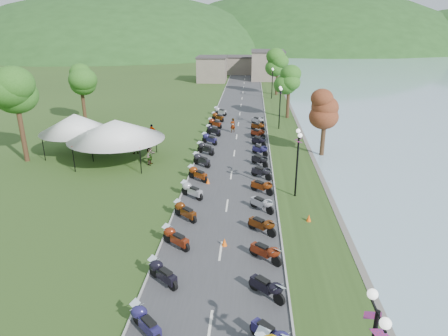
{
  "coord_description": "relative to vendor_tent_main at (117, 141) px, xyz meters",
  "views": [
    {
      "loc": [
        1.53,
        -9.68,
        12.37
      ],
      "look_at": [
        -0.5,
        20.22,
        1.3
      ],
      "focal_mm": 32.0,
      "sensor_mm": 36.0,
      "label": 1
    }
  ],
  "objects": [
    {
      "name": "far_building",
      "position": [
        8.69,
        60.17,
        0.5
      ],
      "size": [
        18.0,
        16.0,
        5.0
      ],
      "primitive_type": "cube",
      "color": "#7A6C5F",
      "rests_on": "ground"
    },
    {
      "name": "vendor_tent_main",
      "position": [
        0.0,
        0.0,
        0.0
      ],
      "size": [
        5.87,
        5.87,
        4.0
      ],
      "primitive_type": null,
      "color": "white",
      "rests_on": "ground"
    },
    {
      "name": "pedestrian_b",
      "position": [
        0.85,
        2.49,
        -2.0
      ],
      "size": [
        0.85,
        0.54,
        1.64
      ],
      "primitive_type": "imported",
      "rotation": [
        0.0,
        0.0,
        3.27
      ],
      "color": "slate",
      "rests_on": "ground"
    },
    {
      "name": "road",
      "position": [
        10.69,
        15.17,
        -1.99
      ],
      "size": [
        7.0,
        120.0,
        0.02
      ],
      "primitive_type": "cube",
      "color": "#3D3D40",
      "rests_on": "ground"
    },
    {
      "name": "pedestrian_c",
      "position": [
        -1.37,
        2.37,
        -2.0
      ],
      "size": [
        0.6,
        1.08,
        1.57
      ],
      "primitive_type": "imported",
      "rotation": [
        0.0,
        0.0,
        4.9
      ],
      "color": "slate",
      "rests_on": "ground"
    },
    {
      "name": "vendor_tent_side",
      "position": [
        -4.69,
        2.11,
        0.0
      ],
      "size": [
        4.62,
        4.62,
        4.0
      ],
      "primitive_type": null,
      "color": "white",
      "rests_on": "ground"
    },
    {
      "name": "hills_backdrop",
      "position": [
        10.69,
        175.17,
        -2.0
      ],
      "size": [
        360.0,
        120.0,
        76.0
      ],
      "primitive_type": null,
      "color": "#285621",
      "rests_on": "ground"
    },
    {
      "name": "tree_lakeside",
      "position": [
        19.27,
        3.28,
        1.58
      ],
      "size": [
        2.58,
        2.58,
        7.16
      ],
      "primitive_type": null,
      "color": "#347420",
      "rests_on": "ground"
    },
    {
      "name": "tree_park_left",
      "position": [
        -8.65,
        -0.42,
        3.5
      ],
      "size": [
        3.96,
        3.96,
        11.01
      ],
      "primitive_type": null,
      "color": "#347420",
      "rests_on": "ground"
    },
    {
      "name": "traffic_cone_near",
      "position": [
        10.87,
        -14.25,
        -1.75
      ],
      "size": [
        0.32,
        0.32,
        0.5
      ],
      "primitive_type": "cone",
      "color": "#F2590C",
      "rests_on": "ground"
    },
    {
      "name": "moto_row_right",
      "position": [
        13.13,
        -4.89,
        -1.45
      ],
      "size": [
        2.6,
        42.27,
        1.1
      ],
      "primitive_type": null,
      "color": "#331411",
      "rests_on": "ground"
    },
    {
      "name": "moto_row_left",
      "position": [
        7.99,
        -2.48,
        -1.45
      ],
      "size": [
        2.6,
        47.24,
        1.1
      ],
      "primitive_type": null,
      "color": "#331411",
      "rests_on": "ground"
    },
    {
      "name": "pedestrian_a",
      "position": [
        3.1,
        -0.55,
        -2.0
      ],
      "size": [
        0.6,
        0.68,
        1.55
      ],
      "primitive_type": "imported",
      "rotation": [
        0.0,
        0.0,
        1.18
      ],
      "color": "slate",
      "rests_on": "ground"
    }
  ]
}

